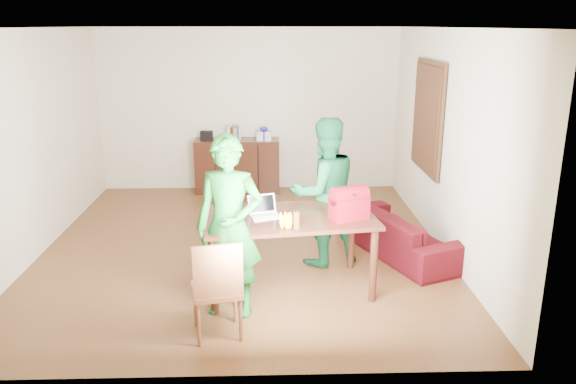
{
  "coord_description": "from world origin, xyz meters",
  "views": [
    {
      "loc": [
        0.36,
        -6.69,
        2.73
      ],
      "look_at": [
        0.54,
        -0.99,
        1.03
      ],
      "focal_mm": 35.0,
      "sensor_mm": 36.0,
      "label": 1
    }
  ],
  "objects_px": {
    "table": "(289,226)",
    "chair": "(218,307)",
    "red_bag": "(349,206)",
    "sofa": "(400,232)",
    "person_near": "(229,227)",
    "laptop": "(265,213)",
    "person_far": "(324,192)",
    "bottle": "(297,219)"
  },
  "relations": [
    {
      "from": "table",
      "to": "chair",
      "type": "xyz_separation_m",
      "value": [
        -0.67,
        -0.92,
        -0.44
      ]
    },
    {
      "from": "red_bag",
      "to": "sofa",
      "type": "relative_size",
      "value": 0.2
    },
    {
      "from": "person_near",
      "to": "table",
      "type": "bearing_deg",
      "value": 49.18
    },
    {
      "from": "laptop",
      "to": "chair",
      "type": "bearing_deg",
      "value": -132.46
    },
    {
      "from": "person_far",
      "to": "sofa",
      "type": "xyz_separation_m",
      "value": [
        0.97,
        0.26,
        -0.6
      ]
    },
    {
      "from": "table",
      "to": "person_near",
      "type": "bearing_deg",
      "value": -147.49
    },
    {
      "from": "person_far",
      "to": "person_near",
      "type": "bearing_deg",
      "value": 28.58
    },
    {
      "from": "person_near",
      "to": "person_far",
      "type": "xyz_separation_m",
      "value": [
        1.01,
        1.19,
        -0.02
      ]
    },
    {
      "from": "person_far",
      "to": "laptop",
      "type": "distance_m",
      "value": 1.0
    },
    {
      "from": "table",
      "to": "laptop",
      "type": "bearing_deg",
      "value": -179.87
    },
    {
      "from": "person_near",
      "to": "chair",
      "type": "bearing_deg",
      "value": -93.41
    },
    {
      "from": "person_far",
      "to": "sofa",
      "type": "bearing_deg",
      "value": 173.92
    },
    {
      "from": "sofa",
      "to": "table",
      "type": "bearing_deg",
      "value": 101.44
    },
    {
      "from": "person_far",
      "to": "bottle",
      "type": "bearing_deg",
      "value": 49.94
    },
    {
      "from": "table",
      "to": "chair",
      "type": "bearing_deg",
      "value": -133.82
    },
    {
      "from": "chair",
      "to": "red_bag",
      "type": "distance_m",
      "value": 1.66
    },
    {
      "from": "person_near",
      "to": "sofa",
      "type": "height_order",
      "value": "person_near"
    },
    {
      "from": "person_far",
      "to": "red_bag",
      "type": "height_order",
      "value": "person_far"
    },
    {
      "from": "chair",
      "to": "person_far",
      "type": "xyz_separation_m",
      "value": [
        1.11,
        1.62,
        0.59
      ]
    },
    {
      "from": "bottle",
      "to": "sofa",
      "type": "height_order",
      "value": "bottle"
    },
    {
      "from": "bottle",
      "to": "sofa",
      "type": "relative_size",
      "value": 0.1
    },
    {
      "from": "sofa",
      "to": "person_far",
      "type": "bearing_deg",
      "value": 82.0
    },
    {
      "from": "chair",
      "to": "sofa",
      "type": "height_order",
      "value": "chair"
    },
    {
      "from": "person_far",
      "to": "red_bag",
      "type": "relative_size",
      "value": 4.7
    },
    {
      "from": "chair",
      "to": "person_far",
      "type": "distance_m",
      "value": 2.05
    },
    {
      "from": "person_far",
      "to": "red_bag",
      "type": "distance_m",
      "value": 0.84
    },
    {
      "from": "table",
      "to": "bottle",
      "type": "bearing_deg",
      "value": -87.37
    },
    {
      "from": "table",
      "to": "bottle",
      "type": "height_order",
      "value": "bottle"
    },
    {
      "from": "chair",
      "to": "bottle",
      "type": "relative_size",
      "value": 4.91
    },
    {
      "from": "laptop",
      "to": "sofa",
      "type": "bearing_deg",
      "value": 14.72
    },
    {
      "from": "chair",
      "to": "person_far",
      "type": "relative_size",
      "value": 0.54
    },
    {
      "from": "chair",
      "to": "sofa",
      "type": "xyz_separation_m",
      "value": [
        2.08,
        1.88,
        -0.01
      ]
    },
    {
      "from": "person_near",
      "to": "red_bag",
      "type": "height_order",
      "value": "person_near"
    },
    {
      "from": "person_near",
      "to": "laptop",
      "type": "relative_size",
      "value": 5.27
    },
    {
      "from": "person_near",
      "to": "person_far",
      "type": "bearing_deg",
      "value": 58.7
    },
    {
      "from": "person_far",
      "to": "bottle",
      "type": "distance_m",
      "value": 1.13
    },
    {
      "from": "table",
      "to": "person_far",
      "type": "xyz_separation_m",
      "value": [
        0.44,
        0.7,
        0.15
      ]
    },
    {
      "from": "table",
      "to": "person_near",
      "type": "xyz_separation_m",
      "value": [
        -0.58,
        -0.49,
        0.17
      ]
    },
    {
      "from": "chair",
      "to": "red_bag",
      "type": "height_order",
      "value": "red_bag"
    },
    {
      "from": "table",
      "to": "sofa",
      "type": "xyz_separation_m",
      "value": [
        1.41,
        0.96,
        -0.45
      ]
    },
    {
      "from": "laptop",
      "to": "bottle",
      "type": "relative_size",
      "value": 1.75
    },
    {
      "from": "laptop",
      "to": "person_near",
      "type": "bearing_deg",
      "value": -143.04
    }
  ]
}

